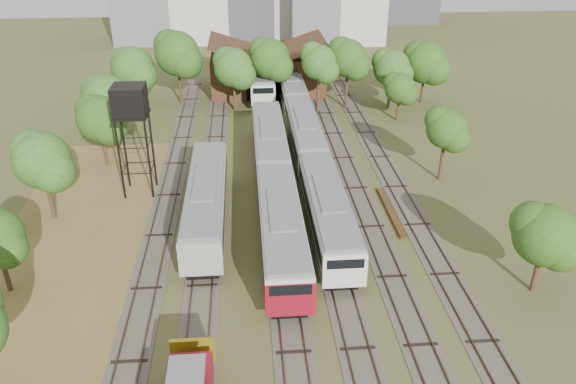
{
  "coord_description": "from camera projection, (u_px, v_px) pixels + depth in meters",
  "views": [
    {
      "loc": [
        -4.45,
        -22.88,
        24.77
      ],
      "look_at": [
        -1.01,
        19.97,
        2.5
      ],
      "focal_mm": 35.0,
      "sensor_mm": 36.0,
      "label": 1
    }
  ],
  "objects": [
    {
      "name": "tree_band_left",
      "position": [
        37.0,
        194.0,
        42.52
      ],
      "size": [
        7.15,
        55.85,
        8.79
      ],
      "color": "#382616",
      "rests_on": "ground"
    },
    {
      "name": "railcar_rear",
      "position": [
        261.0,
        80.0,
        80.35
      ],
      "size": [
        3.24,
        16.08,
        4.01
      ],
      "color": "black",
      "rests_on": "ground"
    },
    {
      "name": "tree_band_far",
      "position": [
        275.0,
        62.0,
        73.91
      ],
      "size": [
        44.93,
        10.34,
        9.82
      ],
      "color": "#382616",
      "rests_on": "ground"
    },
    {
      "name": "railcar_green_set",
      "position": [
        305.0,
        135.0,
        61.57
      ],
      "size": [
        3.14,
        52.08,
        3.88
      ],
      "color": "black",
      "rests_on": "ground"
    },
    {
      "name": "dry_grass_patch",
      "position": [
        51.0,
        315.0,
        37.75
      ],
      "size": [
        14.0,
        60.0,
        0.04
      ],
      "primitive_type": "cube",
      "color": "brown",
      "rests_on": "ground"
    },
    {
      "name": "old_grey_coach",
      "position": [
        207.0,
        201.0,
        47.64
      ],
      "size": [
        3.22,
        18.0,
        3.98
      ],
      "color": "black",
      "rests_on": "ground"
    },
    {
      "name": "maintenance_shed",
      "position": [
        267.0,
        70.0,
        81.87
      ],
      "size": [
        16.45,
        11.55,
        7.58
      ],
      "color": "#3C1A15",
      "rests_on": "ground"
    },
    {
      "name": "rail_pile_far",
      "position": [
        391.0,
        212.0,
        50.08
      ],
      "size": [
        0.56,
        8.94,
        0.29
      ],
      "primitive_type": "cube",
      "color": "#553818",
      "rests_on": "ground"
    },
    {
      "name": "tracks",
      "position": [
        287.0,
        191.0,
        54.02
      ],
      "size": [
        24.6,
        80.0,
        0.19
      ],
      "color": "#4C473D",
      "rests_on": "ground"
    },
    {
      "name": "tree_band_right",
      "position": [
        460.0,
        147.0,
        51.57
      ],
      "size": [
        4.96,
        39.54,
        7.34
      ],
      "color": "#382616",
      "rests_on": "ground"
    },
    {
      "name": "water_tower",
      "position": [
        130.0,
        104.0,
        49.85
      ],
      "size": [
        3.02,
        3.02,
        10.46
      ],
      "color": "black",
      "rests_on": "ground"
    },
    {
      "name": "railcar_red_set",
      "position": [
        275.0,
        181.0,
        51.06
      ],
      "size": [
        3.28,
        34.58,
        4.06
      ],
      "color": "black",
      "rests_on": "ground"
    }
  ]
}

